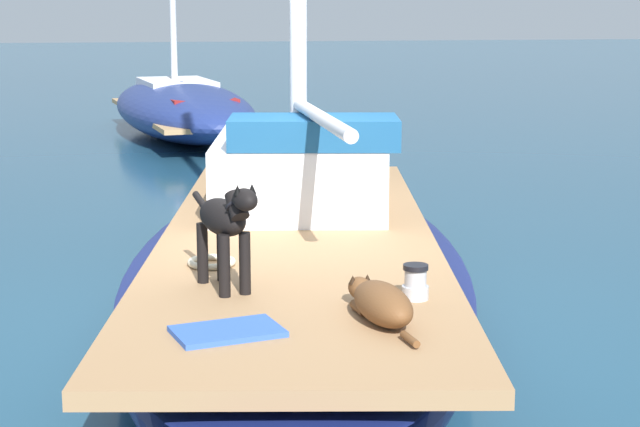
{
  "coord_description": "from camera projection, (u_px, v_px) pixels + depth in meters",
  "views": [
    {
      "loc": [
        -1.16,
        -7.7,
        2.38
      ],
      "look_at": [
        0.0,
        -1.0,
        1.01
      ],
      "focal_mm": 58.73,
      "sensor_mm": 36.0,
      "label": 1
    }
  ],
  "objects": [
    {
      "name": "ground_plane",
      "position": [
        298.0,
        316.0,
        8.1
      ],
      "size": [
        120.0,
        120.0,
        0.0
      ],
      "primitive_type": "plane",
      "color": "navy"
    },
    {
      "name": "dog_black",
      "position": [
        225.0,
        222.0,
        6.3
      ],
      "size": [
        0.38,
        0.92,
        0.7
      ],
      "color": "black",
      "rests_on": "sailboat_main"
    },
    {
      "name": "cabin_house",
      "position": [
        301.0,
        166.0,
        9.0
      ],
      "size": [
        1.74,
        2.42,
        0.84
      ],
      "color": "silver",
      "rests_on": "sailboat_main"
    },
    {
      "name": "moored_boat_far_astern",
      "position": [
        182.0,
        108.0,
        18.8
      ],
      "size": [
        3.14,
        6.67,
        6.52
      ],
      "color": "navy",
      "rests_on": "ground"
    },
    {
      "name": "deck_winch",
      "position": [
        415.0,
        283.0,
        6.17
      ],
      "size": [
        0.16,
        0.16,
        0.21
      ],
      "color": "#B7B7BC",
      "rests_on": "sailboat_main"
    },
    {
      "name": "deck_towel",
      "position": [
        227.0,
        331.0,
        5.53
      ],
      "size": [
        0.63,
        0.48,
        0.03
      ],
      "primitive_type": "cube",
      "rotation": [
        0.0,
        0.0,
        0.24
      ],
      "color": "blue",
      "rests_on": "sailboat_main"
    },
    {
      "name": "sailboat_main",
      "position": [
        298.0,
        274.0,
        8.03
      ],
      "size": [
        3.65,
        7.55,
        0.66
      ],
      "color": "navy",
      "rests_on": "ground"
    },
    {
      "name": "coiled_rope",
      "position": [
        212.0,
        262.0,
        6.98
      ],
      "size": [
        0.32,
        0.32,
        0.04
      ],
      "primitive_type": "torus",
      "color": "beige",
      "rests_on": "sailboat_main"
    },
    {
      "name": "dog_brown",
      "position": [
        381.0,
        302.0,
        5.74
      ],
      "size": [
        0.34,
        0.95,
        0.22
      ],
      "color": "brown",
      "rests_on": "sailboat_main"
    }
  ]
}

